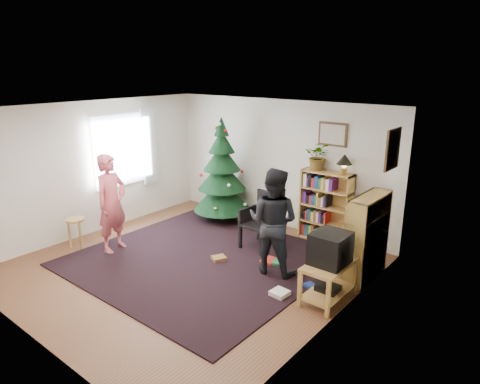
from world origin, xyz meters
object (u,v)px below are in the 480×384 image
Objects in this scene: bookshelf_back at (326,206)px; armchair at (264,218)px; person_by_chair at (273,222)px; table_lamp at (344,161)px; crt_tv at (330,248)px; person_standing at (112,203)px; christmas_tree at (222,178)px; stool at (76,225)px; bookshelf_right at (367,236)px; picture_right at (393,149)px; picture_back at (333,134)px; tv_stand at (329,278)px; potted_plant at (319,156)px.

bookshelf_back is 1.31× the size of armchair.
person_by_chair is (-0.02, -1.65, 0.17)m from bookshelf_back.
table_lamp is at bearing 48.53° from armchair.
crt_tv is (1.05, -1.85, 0.10)m from bookshelf_back.
armchair is 0.58× the size of person_standing.
christmas_tree is at bearing -42.72° from person_by_chair.
armchair is 1.85× the size of stool.
person_standing is (0.60, 0.36, 0.44)m from stool.
crt_tv is (-0.12, -0.94, 0.10)m from bookshelf_right.
picture_right is at bearing -153.60° from person_by_chair.
stool is at bearing -135.27° from picture_back.
stool is at bearing 109.97° from person_standing.
stool is at bearing -136.65° from bookshelf_back.
bookshelf_right is 2.41× the size of stool.
person_by_chair reaches higher than tv_stand.
bookshelf_right is 1.87m from armchair.
crt_tv is at bearing -22.57° from armchair.
bookshelf_back is at bearing -55.40° from person_standing.
table_lamp reaches higher than bookshelf_right.
picture_back is at bearing 96.67° from bookshelf_back.
person_by_chair reaches higher than crt_tv.
bookshelf_back is 1.48m from bookshelf_right.
picture_right reaches higher than bookshelf_back.
bookshelf_right is at bearing -160.31° from person_by_chair.
bookshelf_right is at bearing -113.09° from picture_right.
bookshelf_right is 0.78× the size of person_by_chair.
table_lamp is at bearing -58.48° from person_standing.
stool is at bearing -134.82° from potted_plant.
picture_back is 2.46m from christmas_tree.
person_standing reaches higher than crt_tv.
table_lamp is (0.30, 0.00, 0.88)m from bookshelf_back.
potted_plant is at bearing -53.14° from person_standing.
armchair is at bearing -59.20° from person_standing.
picture_right is 4.60m from person_standing.
person_by_chair is (-1.07, 0.20, 0.07)m from crt_tv.
stool is 4.46m from potted_plant.
crt_tv is at bearing 180.00° from tv_stand.
bookshelf_right reaches higher than tv_stand.
picture_right reaches higher than christmas_tree.
tv_stand is 1.21m from person_by_chair.
bookshelf_back is (-1.31, 0.59, -1.29)m from picture_right.
armchair reaches higher than tv_stand.
person_by_chair is (-1.19, -0.74, 0.17)m from bookshelf_right.
potted_plant reaches higher than person_by_chair.
person_standing is at bearing -132.10° from potted_plant.
person_standing is at bearing 31.02° from stool.
tv_stand is at bearing -61.67° from picture_back.
bookshelf_right is at bearing -37.67° from bookshelf_back.
crt_tv is at bearing 15.73° from stool.
bookshelf_back is 2.13m from crt_tv.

